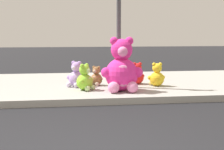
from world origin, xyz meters
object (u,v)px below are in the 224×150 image
Objects in this scene: plush_brown at (96,78)px; sign_pole at (119,17)px; plush_lime at (85,80)px; plush_lavender at (76,76)px; plush_yellow at (157,77)px; plush_red at (137,75)px; plush_pink_large at (122,70)px.

sign_pole is at bearing -28.87° from plush_brown.
plush_lavender is (-0.19, 0.53, 0.01)m from plush_lime.
plush_lime is at bearing -168.60° from plush_yellow.
sign_pole reaches higher than plush_red.
plush_lavender is at bearing -166.22° from plush_brown.
plush_red is at bearing 59.86° from plush_pink_large.
sign_pole is at bearing -179.75° from plush_yellow.
sign_pole is at bearing -9.23° from plush_lavender.
plush_lime is at bearing -156.84° from sign_pole.
plush_brown is 1.08m from plush_red.
sign_pole is 1.75m from plush_yellow.
plush_lime is 0.73m from plush_brown.
sign_pole reaches higher than plush_yellow.
plush_yellow is at bearing 30.83° from plush_pink_large.
sign_pole is 1.62m from plush_red.
plush_pink_large is 1.99× the size of plush_lime.
plush_pink_large is at bearing -92.23° from sign_pole.
sign_pole is 5.16× the size of plush_lime.
plush_lime is 1.25× the size of plush_brown.
sign_pole is 2.59× the size of plush_pink_large.
plush_yellow reaches higher than plush_red.
plush_lavender is (-2.00, 0.16, 0.02)m from plush_yellow.
plush_yellow is (0.97, 0.00, -1.46)m from sign_pole.
plush_lime is at bearing -115.72° from plush_brown.
plush_red is at bearing 5.46° from plush_brown.
plush_yellow is 1.85m from plush_lime.
plush_brown is (-1.50, 0.29, -0.04)m from plush_yellow.
plush_lavender is at bearing -171.84° from plush_red.
plush_yellow is at bearing 0.25° from sign_pole.
plush_pink_large is 1.06m from plush_brown.
sign_pole is 5.42× the size of plush_yellow.
plush_lavender reaches higher than plush_red.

